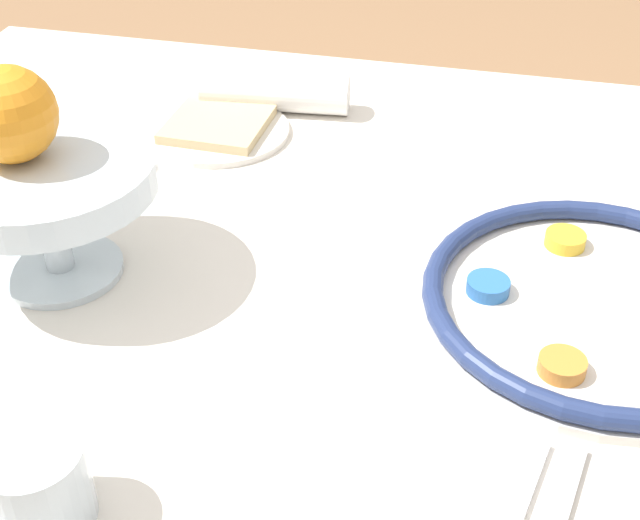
{
  "coord_description": "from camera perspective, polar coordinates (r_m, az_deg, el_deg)",
  "views": [
    {
      "loc": [
        -0.16,
        0.7,
        1.28
      ],
      "look_at": [
        -0.01,
        0.04,
        0.79
      ],
      "focal_mm": 50.0,
      "sensor_mm": 36.0,
      "label": 1
    }
  ],
  "objects": [
    {
      "name": "fruit_stand",
      "position": [
        0.87,
        -17.27,
        4.59
      ],
      "size": [
        0.22,
        0.22,
        0.13
      ],
      "color": "silver",
      "rests_on": "dining_table"
    },
    {
      "name": "napkin_roll",
      "position": [
        1.19,
        -2.89,
        10.68
      ],
      "size": [
        0.2,
        0.07,
        0.05
      ],
      "color": "white",
      "rests_on": "dining_table"
    },
    {
      "name": "bread_plate",
      "position": [
        1.14,
        -6.55,
        8.37
      ],
      "size": [
        0.18,
        0.18,
        0.02
      ],
      "color": "silver",
      "rests_on": "dining_table"
    },
    {
      "name": "dining_table",
      "position": [
        1.16,
        0.12,
        -15.66
      ],
      "size": [
        1.28,
        1.04,
        0.75
      ],
      "color": "silver",
      "rests_on": "ground_plane"
    },
    {
      "name": "orange_fruit",
      "position": [
        0.85,
        -19.34,
        8.79
      ],
      "size": [
        0.09,
        0.09,
        0.09
      ],
      "color": "orange",
      "rests_on": "fruit_stand"
    },
    {
      "name": "seder_plate",
      "position": [
        0.87,
        17.37,
        -2.67
      ],
      "size": [
        0.33,
        0.33,
        0.03
      ],
      "color": "silver",
      "rests_on": "dining_table"
    },
    {
      "name": "cup_near",
      "position": [
        0.68,
        -17.69,
        -13.52
      ],
      "size": [
        0.08,
        0.08,
        0.07
      ],
      "color": "silver",
      "rests_on": "dining_table"
    }
  ]
}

